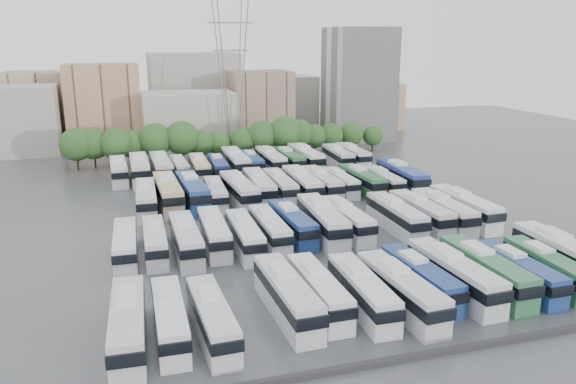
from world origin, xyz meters
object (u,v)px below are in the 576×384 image
object	(u,v)px
bus_r2_s13	(401,177)
bus_r3_s6	(236,162)
bus_r0_s5	(318,290)
bus_r2_s6	(259,187)
bus_r0_s9	(454,275)
bus_r3_s5	(218,167)
bus_r3_s0	(119,171)
bus_r3_s10	(305,158)
bus_r1_s5	(269,229)
bus_r3_s4	(199,168)
bus_r0_s4	(287,295)
bus_r2_s9	(321,183)
bus_r0_s7	(401,290)
bus_r1_s12	(443,211)
bus_r3_s8	(271,160)
bus_r1_s4	(245,235)
bus_r2_s3	(192,191)
bus_r2_s2	(168,193)
bus_r1_s1	(155,241)
bus_r0_s13	(563,255)
bus_r2_s12	(383,181)
bus_r1_s2	(186,239)
bus_r3_s7	(252,162)
bus_r3_s3	(179,168)
bus_r3_s12	(338,157)
bus_r3_s13	(353,155)
bus_r2_s4	(216,194)
bus_r1_s3	(214,232)
bus_r0_s11	(518,272)
bus_r0_s8	(420,278)
bus_r0_s10	(485,271)
bus_r0_s2	(212,318)
bus_r0_s6	(362,291)
bus_r3_s9	(288,160)
bus_r2_s7	(280,186)
bus_r1_s11	(421,213)
bus_r1_s8	(346,219)
bus_r1_s6	(292,223)
bus_r2_s10	(340,182)
bus_r3_s1	(140,169)
bus_r2_s8	(302,184)
apartment_tower	(359,84)
bus_r1_s0	(125,244)
electricity_pylon	(231,63)
bus_r0_s12	(547,267)
bus_r1_s10	(396,216)
bus_r2_s5	(239,191)
bus_r1_s13	(464,207)
bus_r3_s2	(161,168)

from	to	relation	value
bus_r2_s13	bus_r3_s6	world-z (taller)	bus_r2_s13
bus_r0_s5	bus_r2_s6	world-z (taller)	bus_r2_s6
bus_r0_s9	bus_r3_s5	distance (m)	54.28
bus_r3_s0	bus_r3_s10	xyz separation A→B (m)	(33.28, 0.15, 0.19)
bus_r1_s5	bus_r3_s4	bearing A→B (deg)	95.43
bus_r0_s4	bus_r2_s9	xyz separation A→B (m)	(16.21, 35.77, 0.03)
bus_r0_s7	bus_r3_s5	world-z (taller)	bus_r0_s7
bus_r1_s12	bus_r3_s8	size ratio (longest dim) A/B	0.98
bus_r1_s4	bus_r2_s3	bearing A→B (deg)	100.77
bus_r2_s2	bus_r2_s9	world-z (taller)	bus_r2_s2
bus_r1_s1	bus_r2_s3	distance (m)	19.59
bus_r0_s13	bus_r1_s4	bearing A→B (deg)	153.55
bus_r2_s9	bus_r2_s12	xyz separation A→B (m)	(10.04, -0.85, -0.19)
bus_r1_s1	bus_r1_s2	world-z (taller)	bus_r1_s2
bus_r1_s4	bus_r1_s5	bearing A→B (deg)	22.35
bus_r0_s4	bus_r2_s3	bearing A→B (deg)	93.79
bus_r0_s5	bus_r3_s7	distance (m)	54.39
bus_r3_s3	bus_r3_s12	bearing A→B (deg)	-2.38
bus_r2_s12	bus_r3_s13	bearing A→B (deg)	81.76
bus_r1_s5	bus_r2_s4	bearing A→B (deg)	101.07
bus_r0_s4	bus_r3_s3	world-z (taller)	bus_r0_s4
bus_r1_s3	bus_r3_s8	bearing A→B (deg)	67.10
bus_r0_s11	bus_r0_s8	bearing A→B (deg)	171.42
bus_r0_s4	bus_r0_s10	world-z (taller)	bus_r0_s10
bus_r0_s13	bus_r1_s1	size ratio (longest dim) A/B	1.19
bus_r0_s2	bus_r2_s13	world-z (taller)	bus_r2_s13
bus_r0_s6	bus_r3_s9	xyz separation A→B (m)	(9.82, 54.99, 0.08)
bus_r0_s13	bus_r1_s3	xyz separation A→B (m)	(-32.84, 17.88, -0.19)
bus_r2_s7	bus_r1_s11	bearing A→B (deg)	-52.91
bus_r1_s8	bus_r1_s2	bearing A→B (deg)	-177.29
bus_r2_s2	bus_r2_s6	distance (m)	13.38
bus_r1_s6	bus_r3_s5	world-z (taller)	bus_r1_s6
bus_r0_s4	bus_r1_s12	size ratio (longest dim) A/B	0.99
bus_r2_s2	bus_r2_s10	xyz separation A→B (m)	(26.59, 0.27, -0.45)
bus_r2_s10	bus_r3_s1	distance (m)	34.19
bus_r0_s2	bus_r2_s8	distance (m)	42.60
bus_r3_s7	bus_r3_s12	world-z (taller)	bus_r3_s12
bus_r3_s13	bus_r1_s5	bearing A→B (deg)	-125.12
bus_r1_s2	bus_r3_s5	distance (m)	36.63
apartment_tower	bus_r1_s11	world-z (taller)	apartment_tower
bus_r1_s1	bus_r1_s8	xyz separation A→B (m)	(23.12, 0.62, 0.15)
bus_r1_s0	bus_r3_s6	bearing A→B (deg)	63.35
bus_r2_s6	bus_r3_s13	xyz separation A→B (m)	(22.89, 18.28, -0.12)
electricity_pylon	bus_r0_s9	bearing A→B (deg)	-85.27
bus_r2_s4	bus_r0_s12	bearing A→B (deg)	-50.91
bus_r1_s10	bus_r3_s1	world-z (taller)	bus_r3_s1
bus_r0_s4	bus_r1_s0	size ratio (longest dim) A/B	1.10
bus_r2_s5	bus_r2_s12	bearing A→B (deg)	-1.95
bus_r0_s4	bus_r1_s5	world-z (taller)	bus_r0_s4
bus_r1_s13	bus_r3_s2	xyz separation A→B (m)	(-36.27, 35.11, 0.11)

